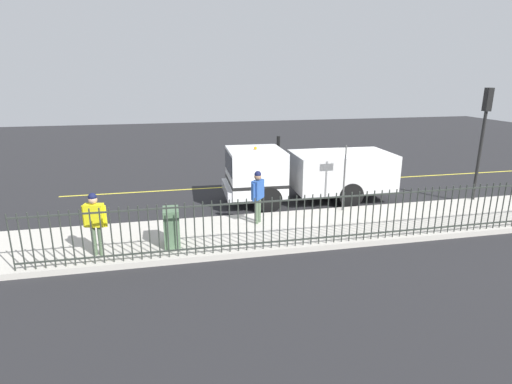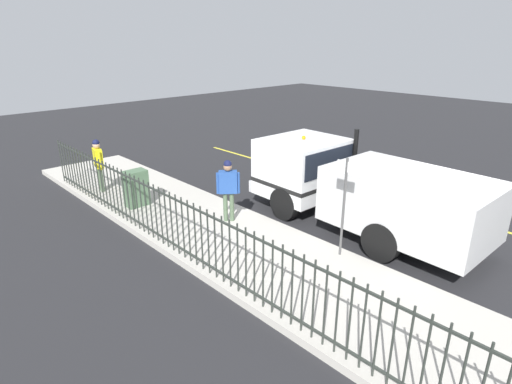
% 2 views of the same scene
% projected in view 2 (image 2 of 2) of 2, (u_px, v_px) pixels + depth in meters
% --- Properties ---
extents(ground_plane, '(58.29, 58.29, 0.00)m').
position_uv_depth(ground_plane, '(432.00, 247.00, 10.39)').
color(ground_plane, '#232326').
rests_on(ground_plane, ground).
extents(sidewalk_slab, '(3.20, 26.50, 0.17)m').
position_uv_depth(sidewalk_slab, '(353.00, 303.00, 8.06)').
color(sidewalk_slab, '#B7B2A8').
rests_on(sidewalk_slab, ground).
extents(lane_marking, '(0.12, 23.85, 0.01)m').
position_uv_depth(lane_marking, '(468.00, 221.00, 11.91)').
color(lane_marking, yellow).
rests_on(lane_marking, ground).
extents(work_truck, '(2.58, 6.75, 2.51)m').
position_uv_depth(work_truck, '(351.00, 183.00, 11.23)').
color(work_truck, white).
rests_on(work_truck, ground).
extents(worker_standing, '(0.52, 0.49, 1.77)m').
position_uv_depth(worker_standing, '(228.00, 184.00, 11.16)').
color(worker_standing, '#264C99').
rests_on(worker_standing, sidewalk_slab).
extents(pedestrian_distant, '(0.32, 0.64, 1.76)m').
position_uv_depth(pedestrian_distant, '(98.00, 160.00, 13.41)').
color(pedestrian_distant, yellow).
rests_on(pedestrian_distant, sidewalk_slab).
extents(iron_fence, '(0.04, 22.56, 1.51)m').
position_uv_depth(iron_fence, '(308.00, 296.00, 6.83)').
color(iron_fence, '#2D332D').
rests_on(iron_fence, sidewalk_slab).
extents(utility_cabinet, '(0.68, 0.44, 1.11)m').
position_uv_depth(utility_cabinet, '(136.00, 188.00, 12.40)').
color(utility_cabinet, '#4C6B4C').
rests_on(utility_cabinet, sidewalk_slab).
extents(traffic_cone, '(0.50, 0.50, 0.72)m').
position_uv_depth(traffic_cone, '(425.00, 208.00, 11.92)').
color(traffic_cone, orange).
rests_on(traffic_cone, ground).
extents(street_sign, '(0.06, 0.50, 2.37)m').
position_uv_depth(street_sign, '(344.00, 196.00, 9.20)').
color(street_sign, '#4C4C4C').
rests_on(street_sign, sidewalk_slab).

